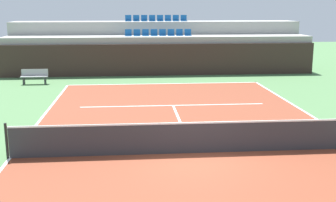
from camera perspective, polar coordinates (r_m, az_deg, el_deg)
The scene contains 13 objects.
ground_plane at distance 13.12m, azimuth 3.42°, elevation -6.97°, with size 80.00×80.00×0.00m, color #477042.
court_surface at distance 13.12m, azimuth 3.42°, elevation -6.95°, with size 11.00×24.00×0.01m, color brown.
baseline_far at distance 24.64m, azimuth -0.58°, elevation 2.33°, with size 11.00×0.10×0.00m, color white.
sideline_left at distance 13.48m, azimuth -20.36°, elevation -7.17°, with size 0.10×24.00×0.00m, color white.
service_line_far at distance 19.22m, azimuth 0.67°, elevation -0.59°, with size 8.26×0.10×0.00m, color white.
centre_service_line at distance 16.14m, azimuth 1.78°, elevation -3.16°, with size 0.10×6.40×0.00m, color white.
back_wall at distance 27.59m, azimuth -1.09°, elevation 5.52°, with size 20.25×0.30×2.02m, color #33231E.
stands_tier_lower at distance 28.91m, azimuth -1.27°, elevation 6.26°, with size 20.25×2.40×2.45m, color #9E9E99.
stands_tier_upper at distance 31.25m, azimuth -1.56°, elevation 7.54°, with size 20.25×2.40×3.33m, color #9E9E99.
seating_row_lower at distance 28.89m, azimuth -1.30°, elevation 8.94°, with size 4.44×0.44×0.44m.
seating_row_upper at distance 31.24m, azimuth -1.59°, elevation 10.83°, with size 4.44×0.44×0.44m.
tennis_net at distance 12.96m, azimuth 3.45°, elevation -4.85°, with size 11.08×0.08×1.07m.
player_bench at distance 25.68m, azimuth -17.39°, elevation 3.29°, with size 1.50×0.40×0.85m.
Camera 1 is at (-1.83, -12.23, 4.37)m, focal length 45.67 mm.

